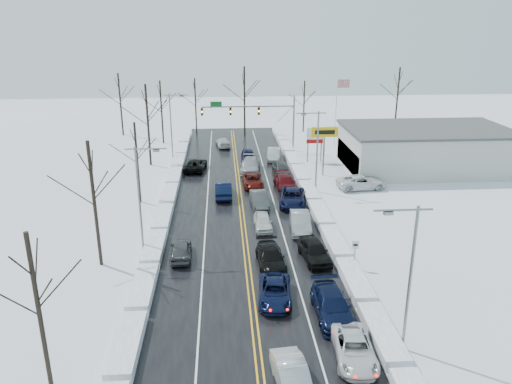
{
  "coord_description": "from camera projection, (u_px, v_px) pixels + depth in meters",
  "views": [
    {
      "loc": [
        -1.79,
        -41.91,
        18.46
      ],
      "look_at": [
        1.36,
        3.21,
        2.5
      ],
      "focal_mm": 35.0,
      "sensor_mm": 36.0,
      "label": 1
    }
  ],
  "objects": [
    {
      "name": "tree_far_c",
      "position": [
        244.0,
        88.0,
        79.95
      ],
      "size": [
        4.4,
        4.4,
        11.0
      ],
      "color": "#2D231C",
      "rests_on": "ground"
    },
    {
      "name": "road_surface",
      "position": [
        243.0,
        221.0,
        47.56
      ],
      "size": [
        14.0,
        84.0,
        0.01
      ],
      "primitive_type": "cube",
      "color": "black",
      "rests_on": "ground"
    },
    {
      "name": "flagpole",
      "position": [
        337.0,
        107.0,
        72.93
      ],
      "size": [
        1.87,
        1.2,
        10.0
      ],
      "color": "silver",
      "rests_on": "ground"
    },
    {
      "name": "tree_left_a",
      "position": [
        34.0,
        283.0,
        24.05
      ],
      "size": [
        3.6,
        3.6,
        9.0
      ],
      "color": "#2D231C",
      "rests_on": "ground"
    },
    {
      "name": "streetlight_ne",
      "position": [
        316.0,
        145.0,
        53.87
      ],
      "size": [
        3.2,
        0.25,
        9.0
      ],
      "color": "slate",
      "rests_on": "ground"
    },
    {
      "name": "queued_car_10",
      "position": [
        354.0,
        359.0,
        28.47
      ],
      "size": [
        2.56,
        4.93,
        1.33
      ],
      "primitive_type": "imported",
      "rotation": [
        0.0,
        0.0,
        -0.08
      ],
      "color": "silver",
      "rests_on": "ground"
    },
    {
      "name": "ground",
      "position": [
        244.0,
        230.0,
        45.68
      ],
      "size": [
        160.0,
        160.0,
        0.0
      ],
      "primitive_type": "plane",
      "color": "white",
      "rests_on": "ground"
    },
    {
      "name": "tires_plus_sign",
      "position": [
        324.0,
        135.0,
        59.76
      ],
      "size": [
        3.2,
        0.34,
        6.0
      ],
      "color": "slate",
      "rests_on": "ground"
    },
    {
      "name": "queued_car_3",
      "position": [
        271.0,
        266.0,
        39.08
      ],
      "size": [
        2.27,
        5.09,
        1.45
      ],
      "primitive_type": "imported",
      "rotation": [
        0.0,
        0.0,
        0.05
      ],
      "color": "black",
      "rests_on": "ground"
    },
    {
      "name": "queued_car_6",
      "position": [
        253.0,
        186.0,
        57.4
      ],
      "size": [
        2.26,
        4.81,
        1.33
      ],
      "primitive_type": "imported",
      "rotation": [
        0.0,
        0.0,
        0.01
      ],
      "color": "#4C0E0A",
      "rests_on": "ground"
    },
    {
      "name": "tree_left_e",
      "position": [
        161.0,
        100.0,
        74.75
      ],
      "size": [
        3.8,
        3.8,
        9.5
      ],
      "color": "#2D231C",
      "rests_on": "ground"
    },
    {
      "name": "streetlight_nw",
      "position": [
        172.0,
        122.0,
        65.95
      ],
      "size": [
        3.2,
        0.25,
        9.0
      ],
      "color": "slate",
      "rests_on": "ground"
    },
    {
      "name": "parked_car_0",
      "position": [
        361.0,
        189.0,
        56.56
      ],
      "size": [
        5.85,
        3.13,
        1.56
      ],
      "primitive_type": "imported",
      "rotation": [
        0.0,
        0.0,
        1.67
      ],
      "color": "white",
      "rests_on": "ground"
    },
    {
      "name": "queued_car_15",
      "position": [
        285.0,
        189.0,
        56.35
      ],
      "size": [
        2.58,
        5.47,
        1.54
      ],
      "primitive_type": "imported",
      "rotation": [
        0.0,
        0.0,
        0.08
      ],
      "color": "#48090E",
      "rests_on": "ground"
    },
    {
      "name": "tree_far_a",
      "position": [
        119.0,
        92.0,
        79.8
      ],
      "size": [
        4.0,
        4.0,
        10.0
      ],
      "color": "#2D231C",
      "rests_on": "ground"
    },
    {
      "name": "tree_far_e",
      "position": [
        398.0,
        87.0,
        83.66
      ],
      "size": [
        4.2,
        4.2,
        10.5
      ],
      "color": "#2D231C",
      "rests_on": "ground"
    },
    {
      "name": "oncoming_car_0",
      "position": [
        223.0,
        196.0,
        54.1
      ],
      "size": [
        1.83,
        5.08,
        1.66
      ],
      "primitive_type": "imported",
      "rotation": [
        0.0,
        0.0,
        3.16
      ],
      "color": "black",
      "rests_on": "ground"
    },
    {
      "name": "queued_car_12",
      "position": [
        314.0,
        260.0,
        40.02
      ],
      "size": [
        2.42,
        4.96,
        1.63
      ],
      "primitive_type": "imported",
      "rotation": [
        0.0,
        0.0,
        0.11
      ],
      "color": "black",
      "rests_on": "ground"
    },
    {
      "name": "queued_car_7",
      "position": [
        250.0,
        171.0,
        62.86
      ],
      "size": [
        3.0,
        5.91,
        1.64
      ],
      "primitive_type": "imported",
      "rotation": [
        0.0,
        0.0,
        -0.13
      ],
      "color": "#96989E",
      "rests_on": "ground"
    },
    {
      "name": "tree_left_b",
      "position": [
        92.0,
        180.0,
        36.96
      ],
      "size": [
        4.0,
        4.0,
        10.0
      ],
      "color": "#2D231C",
      "rests_on": "ground"
    },
    {
      "name": "queued_car_11",
      "position": [
        332.0,
        316.0,
        32.48
      ],
      "size": [
        2.29,
        5.55,
        1.61
      ],
      "primitive_type": "imported",
      "rotation": [
        0.0,
        0.0,
        0.01
      ],
      "color": "black",
      "rests_on": "ground"
    },
    {
      "name": "dealership_building",
      "position": [
        425.0,
        148.0,
        63.31
      ],
      "size": [
        20.4,
        12.4,
        5.3
      ],
      "color": "#BABBB5",
      "rests_on": "ground"
    },
    {
      "name": "snow_bank_right",
      "position": [
        321.0,
        219.0,
        48.07
      ],
      "size": [
        1.55,
        72.0,
        0.73
      ],
      "primitive_type": "cube",
      "color": "white",
      "rests_on": "ground"
    },
    {
      "name": "queued_car_14",
      "position": [
        292.0,
        204.0,
        51.83
      ],
      "size": [
        3.31,
        5.87,
        1.55
      ],
      "primitive_type": "imported",
      "rotation": [
        0.0,
        0.0,
        -0.14
      ],
      "color": "black",
      "rests_on": "ground"
    },
    {
      "name": "queued_car_13",
      "position": [
        300.0,
        230.0,
        45.56
      ],
      "size": [
        2.08,
        5.05,
        1.63
      ],
      "primitive_type": "imported",
      "rotation": [
        0.0,
        0.0,
        -0.07
      ],
      "color": "gray",
      "rests_on": "ground"
    },
    {
      "name": "tree_left_c",
      "position": [
        136.0,
        147.0,
        50.54
      ],
      "size": [
        3.4,
        3.4,
        8.5
      ],
      "color": "#2D231C",
      "rests_on": "ground"
    },
    {
      "name": "oncoming_car_3",
      "position": [
        181.0,
        258.0,
        40.38
      ],
      "size": [
        1.81,
        4.24,
        1.43
      ],
      "primitive_type": "imported",
      "rotation": [
        0.0,
        0.0,
        3.17
      ],
      "color": "#3F4244",
      "rests_on": "ground"
    },
    {
      "name": "oncoming_car_1",
      "position": [
        196.0,
        170.0,
        63.43
      ],
      "size": [
        3.08,
        5.52,
        1.46
      ],
      "primitive_type": "imported",
      "rotation": [
        0.0,
        0.0,
        3.01
      ],
      "color": "black",
      "rests_on": "ground"
    },
    {
      "name": "speed_limit_sign",
      "position": [
        355.0,
        249.0,
        38.15
      ],
      "size": [
        0.55,
        0.09,
        2.35
      ],
      "color": "slate",
      "rests_on": "ground"
    },
    {
      "name": "streetlight_sw",
      "position": [
        141.0,
        192.0,
        39.61
      ],
      "size": [
        3.2,
        0.25,
        9.0
      ],
      "color": "slate",
      "rests_on": "ground"
    },
    {
      "name": "tree_far_b",
      "position": [
        195.0,
        95.0,
        81.77
      ],
      "size": [
        3.6,
        3.6,
        9.0
      ],
      "color": "#2D231C",
      "rests_on": "ground"
    },
    {
      "name": "queued_car_5",
      "position": [
        259.0,
        206.0,
        51.33
      ],
      "size": [
        1.89,
        4.7,
        1.52
      ],
      "primitive_type": "imported",
      "rotation": [
        0.0,
        0.0,
        0.06
      ],
      "color": "#3D4042",
      "rests_on": "ground"
    },
    {
      "name": "tree_left_d",
      "position": [
        147.0,
        109.0,
        63.2
      ],
      "size": [
        4.2,
        4.2,
        10.5
      ],
      "color": "#2D231C",
      "rests_on": "ground"
    },
    {
      "name": "queued_car_8",
      "position": [
        248.0,
        161.0,
        67.49
      ],
      "size": [
        1.88,
        4.44,
        1.5
      ],
      "primitive_type": "imported",
      "rotation": [
        0.0,
        0.0,
        -0.03
      ],
      "color": "black",
      "rests_on": "ground"
    },
    {
      "name": "used_vehicles_sign",
      "position": [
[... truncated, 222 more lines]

